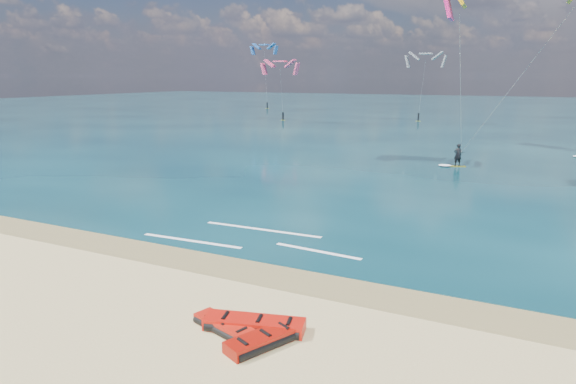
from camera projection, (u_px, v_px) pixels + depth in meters
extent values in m
plane|color=tan|center=(422.00, 152.00, 53.53)|extent=(320.00, 320.00, 0.00)
cube|color=olive|center=(230.00, 267.00, 21.18)|extent=(320.00, 2.40, 0.01)
cube|color=#08242F|center=(486.00, 113.00, 109.49)|extent=(320.00, 200.00, 0.04)
cube|color=gold|center=(457.00, 166.00, 44.47)|extent=(1.51, 0.85, 0.06)
imported|color=black|center=(458.00, 155.00, 44.25)|extent=(0.83, 0.75, 1.92)
cylinder|color=black|center=(461.00, 152.00, 43.77)|extent=(0.57, 0.21, 0.04)
cube|color=white|center=(318.00, 251.00, 22.96)|extent=(4.23, 0.54, 0.01)
cube|color=white|center=(192.00, 241.00, 24.41)|extent=(5.39, 0.53, 0.01)
cube|color=white|center=(262.00, 229.00, 26.20)|extent=(6.46, 0.48, 0.01)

